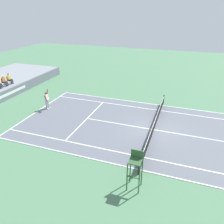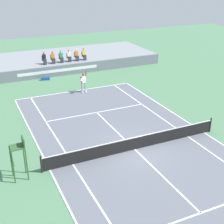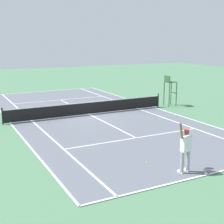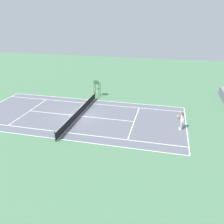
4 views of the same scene
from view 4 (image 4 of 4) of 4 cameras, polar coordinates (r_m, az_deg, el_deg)
ground_plane at (r=26.83m, az=-8.12°, el=-1.01°), size 80.00×80.00×0.00m
court at (r=26.83m, az=-8.12°, el=-0.99°), size 11.08×23.88×0.03m
net at (r=26.62m, az=-8.18°, el=0.01°), size 11.98×0.10×1.07m
tennis_player at (r=24.14m, az=16.87°, el=-2.06°), size 0.76×0.67×2.08m
tennis_ball at (r=23.77m, az=12.93°, el=-4.61°), size 0.07×0.07×0.07m
umpire_chair at (r=32.51m, az=-3.78°, el=6.42°), size 0.77×0.77×2.44m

